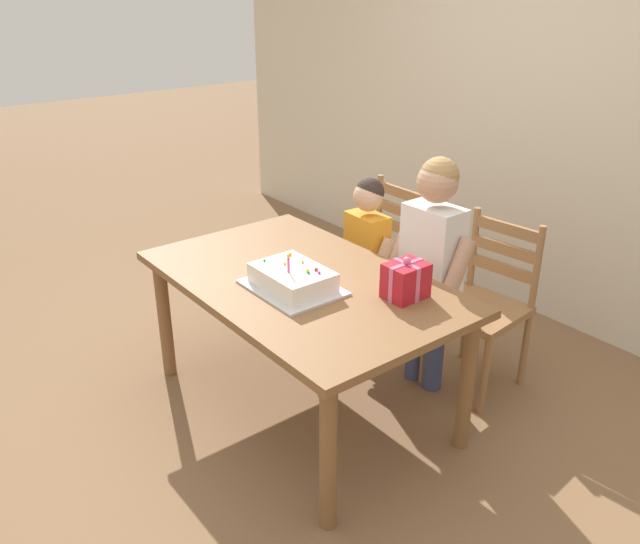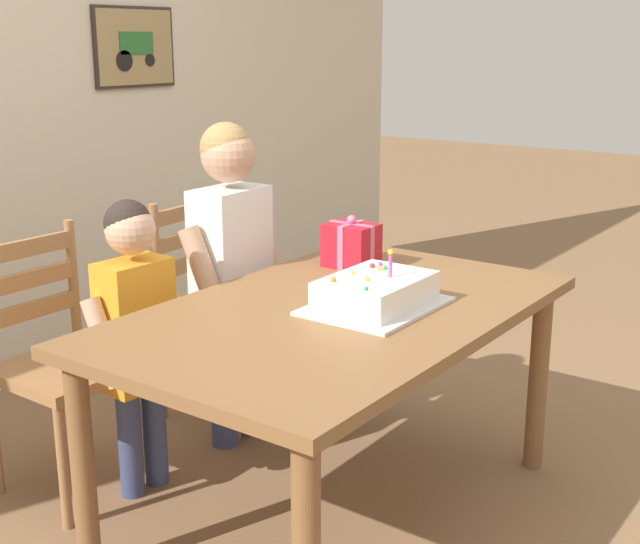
{
  "view_description": "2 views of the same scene",
  "coord_description": "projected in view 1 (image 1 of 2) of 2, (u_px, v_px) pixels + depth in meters",
  "views": [
    {
      "loc": [
        2.26,
        -1.66,
        2.04
      ],
      "look_at": [
        0.12,
        0.02,
        0.8
      ],
      "focal_mm": 36.66,
      "sensor_mm": 36.0,
      "label": 1
    },
    {
      "loc": [
        -2.11,
        -1.46,
        1.55
      ],
      "look_at": [
        0.02,
        0.08,
        0.83
      ],
      "focal_mm": 47.89,
      "sensor_mm": 36.0,
      "label": 2
    }
  ],
  "objects": [
    {
      "name": "gift_box_red_large",
      "position": [
        406.0,
        280.0,
        2.88
      ],
      "size": [
        0.15,
        0.19,
        0.2
      ],
      "color": "red",
      "rests_on": "dining_table"
    },
    {
      "name": "child_older",
      "position": [
        432.0,
        254.0,
        3.28
      ],
      "size": [
        0.46,
        0.26,
        1.26
      ],
      "color": "#38426B",
      "rests_on": "ground"
    },
    {
      "name": "chair_left",
      "position": [
        381.0,
        258.0,
        3.99
      ],
      "size": [
        0.42,
        0.42,
        0.92
      ],
      "color": "#996B42",
      "rests_on": "ground"
    },
    {
      "name": "birthday_cake",
      "position": [
        293.0,
        279.0,
        2.97
      ],
      "size": [
        0.44,
        0.34,
        0.19
      ],
      "color": "silver",
      "rests_on": "dining_table"
    },
    {
      "name": "dining_table",
      "position": [
        302.0,
        295.0,
        3.13
      ],
      "size": [
        1.58,
        0.97,
        0.73
      ],
      "color": "brown",
      "rests_on": "ground"
    },
    {
      "name": "child_younger",
      "position": [
        367.0,
        249.0,
        3.69
      ],
      "size": [
        0.38,
        0.22,
        1.04
      ],
      "color": "#38426B",
      "rests_on": "ground"
    },
    {
      "name": "back_wall",
      "position": [
        553.0,
        111.0,
        3.91
      ],
      "size": [
        6.4,
        0.11,
        2.6
      ],
      "color": "beige",
      "rests_on": "ground"
    },
    {
      "name": "ground_plane",
      "position": [
        303.0,
        406.0,
        3.4
      ],
      "size": [
        20.0,
        20.0,
        0.0
      ],
      "primitive_type": "plane",
      "color": "#846042"
    },
    {
      "name": "chair_right",
      "position": [
        484.0,
        304.0,
        3.42
      ],
      "size": [
        0.46,
        0.46,
        0.92
      ],
      "color": "#996B42",
      "rests_on": "ground"
    }
  ]
}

